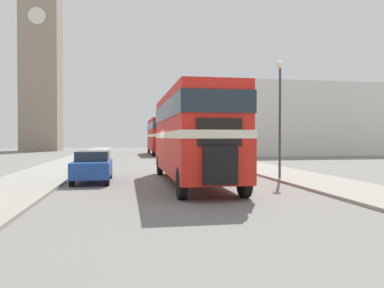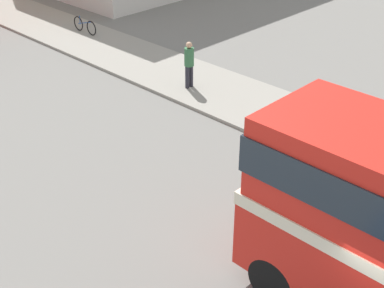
# 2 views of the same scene
# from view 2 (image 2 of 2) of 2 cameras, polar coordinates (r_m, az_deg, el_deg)

# --- Properties ---
(pedestrian_walking) EXTENTS (0.37, 0.37, 1.81)m
(pedestrian_walking) POSITION_cam_2_polar(r_m,az_deg,el_deg) (20.34, -0.31, 8.74)
(pedestrian_walking) COLOR #282833
(pedestrian_walking) RESTS_ON sidewalk_right
(bicycle_on_pavement) EXTENTS (0.05, 1.76, 0.78)m
(bicycle_on_pavement) POSITION_cam_2_polar(r_m,az_deg,el_deg) (27.10, -11.37, 12.28)
(bicycle_on_pavement) COLOR black
(bicycle_on_pavement) RESTS_ON sidewalk_right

